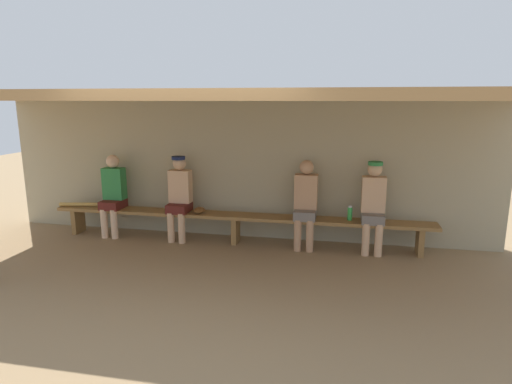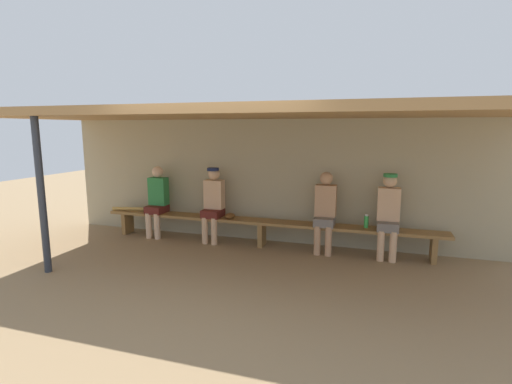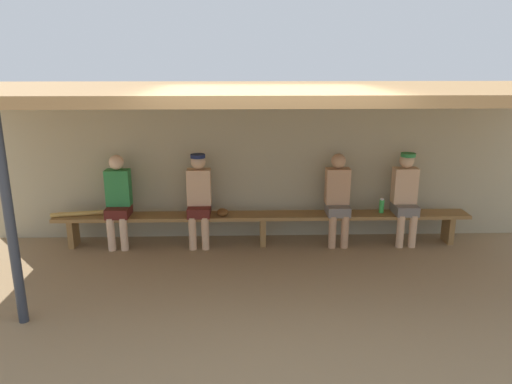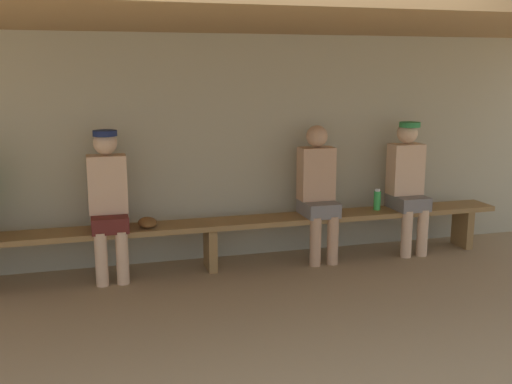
{
  "view_description": "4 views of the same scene",
  "coord_description": "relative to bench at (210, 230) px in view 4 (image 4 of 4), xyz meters",
  "views": [
    {
      "loc": [
        1.59,
        -4.72,
        2.21
      ],
      "look_at": [
        0.35,
        1.42,
        0.86
      ],
      "focal_mm": 30.1,
      "sensor_mm": 36.0,
      "label": 1
    },
    {
      "loc": [
        1.84,
        -4.63,
        2.03
      ],
      "look_at": [
        -0.03,
        1.3,
        1.0
      ],
      "focal_mm": 26.75,
      "sensor_mm": 36.0,
      "label": 2
    },
    {
      "loc": [
        -0.29,
        -5.1,
        2.65
      ],
      "look_at": [
        -0.11,
        1.14,
        0.91
      ],
      "focal_mm": 33.84,
      "sensor_mm": 36.0,
      "label": 3
    },
    {
      "loc": [
        -1.1,
        -3.85,
        1.87
      ],
      "look_at": [
        0.37,
        1.28,
        0.78
      ],
      "focal_mm": 42.42,
      "sensor_mm": 36.0,
      "label": 4
    }
  ],
  "objects": [
    {
      "name": "dugout_roof",
      "position": [
        0.0,
        -0.85,
        1.87
      ],
      "size": [
        8.0,
        2.8,
        0.12
      ],
      "primitive_type": "cube",
      "color": "#9E7547",
      "rests_on": "back_wall"
    },
    {
      "name": "water_bottle_orange",
      "position": [
        1.74,
        0.03,
        0.17
      ],
      "size": [
        0.07,
        0.07,
        0.22
      ],
      "color": "green",
      "rests_on": "bench"
    },
    {
      "name": "player_rightmost",
      "position": [
        1.08,
        0.0,
        0.34
      ],
      "size": [
        0.34,
        0.42,
        1.34
      ],
      "color": "slate",
      "rests_on": "ground"
    },
    {
      "name": "player_with_sunglasses",
      "position": [
        -0.92,
        0.0,
        0.36
      ],
      "size": [
        0.34,
        0.42,
        1.34
      ],
      "color": "#591E19",
      "rests_on": "ground"
    },
    {
      "name": "player_in_blue",
      "position": [
        2.07,
        0.0,
        0.36
      ],
      "size": [
        0.34,
        0.42,
        1.34
      ],
      "color": "slate",
      "rests_on": "ground"
    },
    {
      "name": "bench",
      "position": [
        0.0,
        0.0,
        0.0
      ],
      "size": [
        6.0,
        0.36,
        0.46
      ],
      "color": "olive",
      "rests_on": "ground"
    },
    {
      "name": "ground_plane",
      "position": [
        0.0,
        -1.55,
        -0.39
      ],
      "size": [
        24.0,
        24.0,
        0.0
      ],
      "primitive_type": "plane",
      "color": "#937754"
    },
    {
      "name": "back_wall",
      "position": [
        0.0,
        0.45,
        0.71
      ],
      "size": [
        8.0,
        0.2,
        2.2
      ],
      "primitive_type": "cube",
      "color": "tan",
      "rests_on": "ground"
    },
    {
      "name": "baseball_glove_tan",
      "position": [
        -0.58,
        -0.03,
        0.12
      ],
      "size": [
        0.17,
        0.24,
        0.09
      ],
      "primitive_type": "ellipsoid",
      "rotation": [
        0.0,
        0.0,
        4.72
      ],
      "color": "brown",
      "rests_on": "bench"
    }
  ]
}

